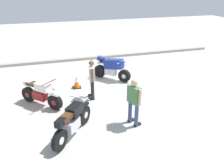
{
  "coord_description": "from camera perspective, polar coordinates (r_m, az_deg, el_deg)",
  "views": [
    {
      "loc": [
        -3.77,
        -8.79,
        4.32
      ],
      "look_at": [
        -1.47,
        -1.06,
        0.75
      ],
      "focal_mm": 36.76,
      "sensor_mm": 36.0,
      "label": 1
    }
  ],
  "objects": [
    {
      "name": "motorcycle_black_cruiser",
      "position": [
        7.07,
        -9.84,
        -9.05
      ],
      "size": [
        1.39,
        1.72,
        1.09
      ],
      "rotation": [
        0.0,
        0.0,
        0.9
      ],
      "color": "black",
      "rests_on": "ground"
    },
    {
      "name": "traffic_cone",
      "position": [
        10.32,
        -8.82,
        0.42
      ],
      "size": [
        0.36,
        0.36,
        0.53
      ],
      "color": "black",
      "rests_on": "ground"
    },
    {
      "name": "curb_edge",
      "position": [
        14.54,
        -0.8,
        6.92
      ],
      "size": [
        14.0,
        0.3,
        0.15
      ],
      "primitive_type": "cube",
      "color": "#9C978F",
      "rests_on": "ground"
    },
    {
      "name": "person_in_green_shirt",
      "position": [
        7.33,
        5.46,
        -3.89
      ],
      "size": [
        0.43,
        0.63,
        1.63
      ],
      "rotation": [
        0.0,
        0.0,
        0.34
      ],
      "color": "#384772",
      "rests_on": "ground"
    },
    {
      "name": "ground_plane",
      "position": [
        10.49,
        6.07,
        -0.57
      ],
      "size": [
        40.0,
        40.0,
        0.0
      ],
      "primitive_type": "plane",
      "color": "#B7B2A8"
    },
    {
      "name": "person_in_white_shirt",
      "position": [
        9.07,
        -5.01,
        1.64
      ],
      "size": [
        0.36,
        0.63,
        1.6
      ],
      "rotation": [
        0.0,
        0.0,
        2.99
      ],
      "color": "#262628",
      "rests_on": "ground"
    },
    {
      "name": "motorcycle_cream_vintage",
      "position": [
        9.07,
        -17.33,
        -2.28
      ],
      "size": [
        1.49,
        1.49,
        1.07
      ],
      "rotation": [
        0.0,
        0.0,
        5.5
      ],
      "color": "black",
      "rests_on": "ground"
    },
    {
      "name": "motorcycle_blue_sportbike",
      "position": [
        11.0,
        0.0,
        4.09
      ],
      "size": [
        1.51,
        1.52,
        1.14
      ],
      "rotation": [
        0.0,
        0.0,
        5.5
      ],
      "color": "black",
      "rests_on": "ground"
    }
  ]
}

